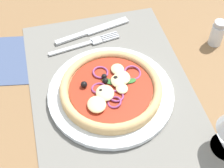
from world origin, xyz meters
TOP-DOWN VIEW (x-y plane):
  - ground_plane at (0.00, 0.00)cm, footprint 190.00×140.00cm
  - placemat at (0.00, 0.00)cm, footprint 49.69×34.84cm
  - plate at (1.73, -0.54)cm, footprint 26.85×26.85cm
  - pizza at (1.73, -0.54)cm, footprint 21.56×21.56cm
  - fork at (-15.02, -2.11)cm, footprint 4.36×18.01cm
  - knife at (-19.11, 0.03)cm, footprint 6.12×19.86cm
  - napkin at (-14.14, -19.10)cm, footprint 18.01×16.74cm
  - pepper_shaker at (-8.05, 28.22)cm, footprint 3.20×3.20cm

SIDE VIEW (x-z plane):
  - ground_plane at x=0.00cm, z-range -2.40..0.00cm
  - napkin at x=-14.14cm, z-range 0.00..0.36cm
  - placemat at x=0.00cm, z-range 0.00..0.40cm
  - fork at x=-15.02cm, z-range 0.40..0.84cm
  - knife at x=-19.11cm, z-range 0.35..0.96cm
  - plate at x=1.73cm, z-range 0.40..1.58cm
  - pizza at x=1.73cm, z-range 1.35..4.05cm
  - pepper_shaker at x=-8.05cm, z-range -0.10..6.60cm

